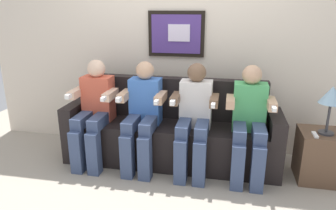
% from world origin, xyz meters
% --- Properties ---
extents(ground_plane, '(6.09, 6.09, 0.00)m').
position_xyz_m(ground_plane, '(0.00, 0.00, 0.00)').
color(ground_plane, '#9E9384').
extents(back_wall_assembly, '(4.68, 0.10, 2.60)m').
position_xyz_m(back_wall_assembly, '(-0.00, 0.76, 1.30)').
color(back_wall_assembly, beige).
rests_on(back_wall_assembly, ground_plane).
extents(couch, '(2.28, 0.58, 0.90)m').
position_xyz_m(couch, '(0.00, 0.33, 0.31)').
color(couch, black).
rests_on(couch, ground_plane).
extents(person_leftmost, '(0.46, 0.56, 1.11)m').
position_xyz_m(person_leftmost, '(-0.80, 0.16, 0.61)').
color(person_leftmost, '#D8593F').
rests_on(person_leftmost, ground_plane).
extents(person_left_center, '(0.46, 0.56, 1.11)m').
position_xyz_m(person_left_center, '(-0.27, 0.16, 0.61)').
color(person_left_center, '#3F72CC').
rests_on(person_left_center, ground_plane).
extents(person_right_center, '(0.46, 0.56, 1.11)m').
position_xyz_m(person_right_center, '(0.27, 0.16, 0.61)').
color(person_right_center, white).
rests_on(person_right_center, ground_plane).
extents(person_rightmost, '(0.46, 0.56, 1.11)m').
position_xyz_m(person_rightmost, '(0.80, 0.16, 0.61)').
color(person_rightmost, '#4CB266').
rests_on(person_rightmost, ground_plane).
extents(side_table_right, '(0.40, 0.40, 0.50)m').
position_xyz_m(side_table_right, '(1.49, 0.22, 0.25)').
color(side_table_right, brown).
rests_on(side_table_right, ground_plane).
extents(table_lamp, '(0.22, 0.22, 0.46)m').
position_xyz_m(table_lamp, '(1.51, 0.18, 0.86)').
color(table_lamp, '#333338').
rests_on(table_lamp, side_table_right).
extents(spare_remote_on_table, '(0.04, 0.13, 0.02)m').
position_xyz_m(spare_remote_on_table, '(1.40, 0.11, 0.51)').
color(spare_remote_on_table, white).
rests_on(spare_remote_on_table, side_table_right).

